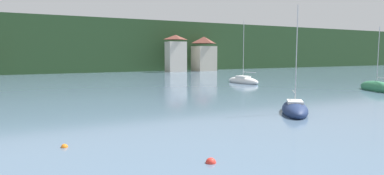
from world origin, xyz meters
TOP-DOWN VIEW (x-y plane):
  - shore_building_westcentral at (30.19, 112.00)m, footprint 5.65×4.14m
  - shore_building_central at (40.26, 112.94)m, footprint 6.30×6.14m
  - sailboat_mid_0 at (10.19, 44.81)m, footprint 5.87×6.39m
  - sailboat_far_2 at (24.52, 71.66)m, footprint 2.64×7.81m
  - sailboat_mid_4 at (33.71, 52.62)m, footprint 5.02×7.55m
  - mooring_buoy_mid at (-3.38, 36.73)m, footprint 0.51×0.51m
  - mooring_buoy_far at (-9.27, 42.91)m, footprint 0.39×0.39m

SIDE VIEW (x-z plane):
  - mooring_buoy_mid at x=-3.38m, z-range -0.26..0.26m
  - mooring_buoy_far at x=-9.27m, z-range -0.19..0.19m
  - sailboat_mid_0 at x=10.19m, z-range -4.56..5.30m
  - sailboat_far_2 at x=24.52m, z-range -5.35..6.20m
  - sailboat_mid_4 at x=33.71m, z-range -4.34..5.22m
  - shore_building_central at x=40.26m, z-range -0.16..10.34m
  - shore_building_westcentral at x=30.19m, z-range -0.15..10.60m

